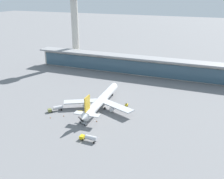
{
  "coord_description": "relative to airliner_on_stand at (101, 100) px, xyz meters",
  "views": [
    {
      "loc": [
        57.67,
        -130.45,
        65.85
      ],
      "look_at": [
        0.0,
        11.78,
        6.92
      ],
      "focal_mm": 41.66,
      "sensor_mm": 36.0,
      "label": 1
    }
  ],
  "objects": [
    {
      "name": "terminal_building",
      "position": [
        1.4,
        71.99,
        3.13
      ],
      "size": [
        183.6,
        12.8,
        15.2
      ],
      "color": "beige",
      "rests_on": "ground"
    },
    {
      "name": "safety_cone_charlie",
      "position": [
        5.03,
        -17.13,
        -4.42
      ],
      "size": [
        0.62,
        0.62,
        0.7
      ],
      "color": "orange",
      "rests_on": "ground"
    },
    {
      "name": "safety_cone_bravo",
      "position": [
        -20.35,
        -22.97,
        -4.42
      ],
      "size": [
        0.62,
        0.62,
        0.7
      ],
      "color": "orange",
      "rests_on": "ground"
    },
    {
      "name": "service_truck_on_taxiway_olive",
      "position": [
        -22.42,
        -14.05,
        -3.03
      ],
      "size": [
        7.32,
        7.98,
        2.95
      ],
      "color": "olive",
      "rests_on": "ground"
    },
    {
      "name": "service_truck_near_nose_yellow",
      "position": [
        13.37,
        7.25,
        -3.87
      ],
      "size": [
        2.11,
        3.08,
        2.05
      ],
      "color": "yellow",
      "rests_on": "ground"
    },
    {
      "name": "airliner_on_stand",
      "position": [
        0.0,
        0.0,
        0.0
      ],
      "size": [
        43.41,
        56.55,
        15.05
      ],
      "color": "white",
      "rests_on": "ground"
    },
    {
      "name": "control_tower",
      "position": [
        -63.74,
        83.87,
        35.18
      ],
      "size": [
        12.0,
        12.0,
        73.25
      ],
      "color": "beige",
      "rests_on": "ground"
    },
    {
      "name": "ground_plane",
      "position": [
        1.4,
        1.94,
        -4.74
      ],
      "size": [
        1200.0,
        1200.0,
        0.0
      ],
      "primitive_type": "plane",
      "color": "slate"
    },
    {
      "name": "service_truck_mid_apron_grey",
      "position": [
        -0.3,
        -21.95,
        -3.93
      ],
      "size": [
        6.75,
        4.04,
        2.7
      ],
      "color": "gray",
      "rests_on": "ground"
    },
    {
      "name": "service_truck_under_wing_yellow",
      "position": [
        9.92,
        -35.66,
        -3.03
      ],
      "size": [
        8.63,
        2.58,
        2.95
      ],
      "color": "yellow",
      "rests_on": "ground"
    },
    {
      "name": "service_truck_by_tail_yellow",
      "position": [
        -7.27,
        -10.94,
        -3.93
      ],
      "size": [
        6.91,
        3.16,
        2.7
      ],
      "color": "yellow",
      "rests_on": "ground"
    },
    {
      "name": "safety_cone_alpha",
      "position": [
        -14.7,
        -18.32,
        -4.42
      ],
      "size": [
        0.62,
        0.62,
        0.7
      ],
      "color": "orange",
      "rests_on": "ground"
    }
  ]
}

